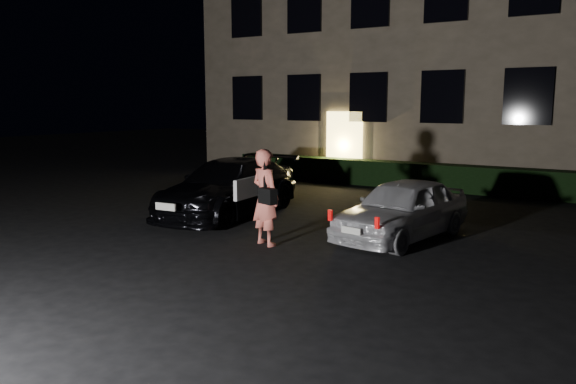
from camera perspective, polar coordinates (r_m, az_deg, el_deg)
The scene contains 6 objects.
ground at distance 9.61m, azimuth -4.67°, elevation -7.90°, with size 80.00×80.00×0.00m, color black.
building at distance 23.25m, azimuth 18.69°, elevation 16.46°, with size 20.00×8.11×12.00m.
hedge at distance 18.85m, azimuth 14.68°, elevation 1.49°, with size 15.00×0.70×0.85m, color black.
sedan at distance 14.22m, azimuth -6.03°, elevation 0.49°, with size 2.42×5.02×1.40m.
hatch at distance 11.86m, azimuth 11.52°, elevation -1.68°, with size 2.10×3.89×1.26m.
man at distance 11.05m, azimuth -2.30°, elevation -0.54°, with size 0.81×0.67×1.91m.
Camera 1 is at (5.50, -7.37, 2.78)m, focal length 35.00 mm.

